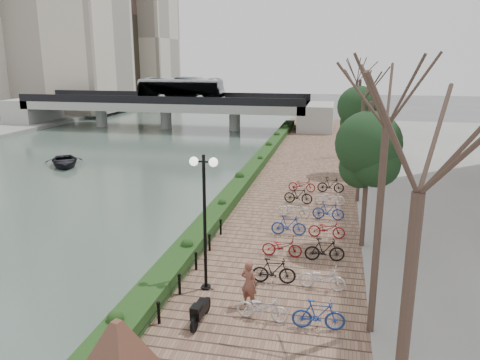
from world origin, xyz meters
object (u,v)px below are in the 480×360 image
(boat, at_px, (64,161))
(lamppost, at_px, (204,194))
(pedestrian, at_px, (249,284))
(motorcycle, at_px, (201,309))

(boat, bearing_deg, lamppost, -81.29)
(lamppost, height_order, pedestrian, lamppost)
(motorcycle, height_order, boat, motorcycle)
(motorcycle, xyz_separation_m, boat, (-18.17, 21.20, -0.49))
(pedestrian, bearing_deg, boat, -26.87)
(motorcycle, relative_size, boat, 0.34)
(motorcycle, bearing_deg, lamppost, 105.00)
(lamppost, bearing_deg, boat, 133.02)
(lamppost, distance_m, boat, 26.21)
(pedestrian, height_order, boat, pedestrian)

